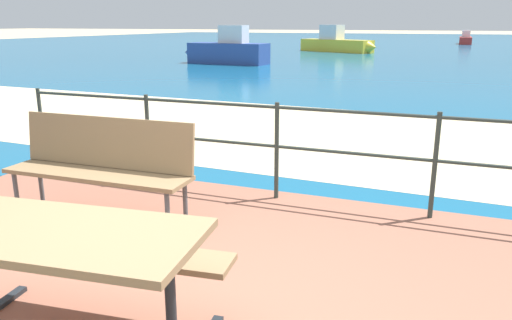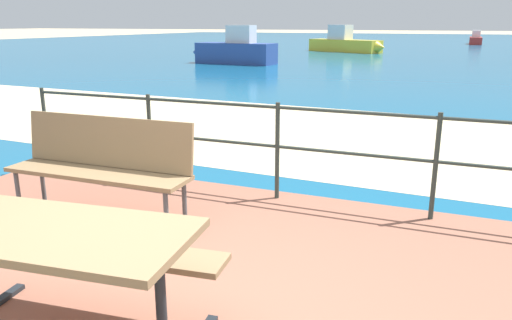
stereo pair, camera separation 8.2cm
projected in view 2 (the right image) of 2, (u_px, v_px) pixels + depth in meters
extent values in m
cube|color=#145B84|center=(441.00, 46.00, 38.63)|extent=(90.00, 90.00, 0.01)
cube|color=beige|center=(346.00, 136.00, 8.00)|extent=(54.16, 7.24, 0.01)
cube|color=#8C704C|center=(26.00, 229.00, 2.35)|extent=(1.67, 0.82, 0.04)
cube|color=#8C704C|center=(94.00, 248.00, 2.91)|extent=(1.62, 0.44, 0.04)
cube|color=#8C704C|center=(97.00, 173.00, 4.30)|extent=(1.69, 0.44, 0.04)
cube|color=#8C704C|center=(108.00, 142.00, 4.40)|extent=(1.69, 0.12, 0.44)
cylinder|color=#4C5156|center=(18.00, 193.00, 4.48)|extent=(0.04, 0.04, 0.46)
cylinder|color=#4C5156|center=(43.00, 184.00, 4.75)|extent=(0.04, 0.04, 0.46)
cylinder|color=#4C5156|center=(166.00, 216.00, 3.96)|extent=(0.04, 0.04, 0.46)
cylinder|color=#4C5156|center=(185.00, 203.00, 4.23)|extent=(0.04, 0.04, 0.46)
cylinder|color=#2D3833|center=(46.00, 128.00, 5.98)|extent=(0.04, 0.04, 0.97)
cylinder|color=#2D3833|center=(150.00, 139.00, 5.45)|extent=(0.04, 0.04, 0.97)
cylinder|color=#2D3833|center=(277.00, 151.00, 4.91)|extent=(0.04, 0.04, 0.97)
cylinder|color=#2D3833|center=(435.00, 167.00, 4.38)|extent=(0.04, 0.04, 0.97)
cylinder|color=#2D3833|center=(278.00, 107.00, 4.80)|extent=(5.90, 0.03, 0.03)
cylinder|color=#2D3833|center=(277.00, 147.00, 4.90)|extent=(5.90, 0.03, 0.03)
cube|color=yellow|center=(344.00, 46.00, 30.83)|extent=(4.89, 3.23, 0.74)
cube|color=silver|center=(340.00, 32.00, 30.88)|extent=(1.58, 1.35, 0.88)
cone|color=yellow|center=(381.00, 47.00, 28.87)|extent=(0.75, 0.82, 0.67)
cube|color=#2D478C|center=(236.00, 53.00, 21.91)|extent=(3.61, 1.49, 0.89)
cube|color=silver|center=(241.00, 34.00, 21.57)|extent=(1.23, 0.79, 0.75)
cone|color=#2D478C|center=(197.00, 52.00, 22.79)|extent=(0.57, 0.85, 0.81)
cube|color=red|center=(475.00, 41.00, 42.02)|extent=(0.97, 4.14, 0.58)
cube|color=silver|center=(476.00, 34.00, 41.60)|extent=(0.65, 1.20, 0.55)
cone|color=red|center=(475.00, 40.00, 44.09)|extent=(0.52, 0.50, 0.52)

